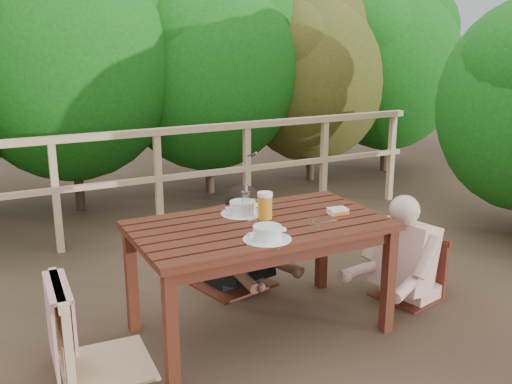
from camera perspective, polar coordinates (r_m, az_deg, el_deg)
name	(u,v)px	position (r m, az deg, el deg)	size (l,w,h in m)	color
ground	(260,330)	(3.80, 0.35, -13.40)	(60.00, 60.00, 0.00)	#503A28
table	(260,278)	(3.64, 0.36, -8.50)	(1.53, 0.86, 0.71)	#411A0F
chair_left	(100,283)	(3.29, -15.06, -8.64)	(0.51, 0.51, 1.03)	tan
chair_far	(231,218)	(4.24, -2.47, -2.62)	(0.52, 0.52, 1.04)	#411A0F
chair_right	(411,243)	(4.21, 14.98, -4.85)	(0.41, 0.41, 0.82)	#411A0F
woman	(230,207)	(4.23, -2.60, -1.47)	(0.49, 0.60, 1.21)	black
diner_right	(416,211)	(4.16, 15.51, -1.84)	(0.51, 0.63, 1.28)	beige
railing	(159,183)	(5.35, -9.57, 0.83)	(5.60, 0.10, 1.01)	tan
hedge_row	(154,26)	(6.45, -10.03, 15.77)	(6.60, 1.60, 3.80)	#135312
soup_near	(267,234)	(3.22, 1.12, -4.13)	(0.27, 0.27, 0.09)	white
soup_far	(243,208)	(3.67, -1.32, -1.63)	(0.28, 0.28, 0.09)	silver
bread_roll	(273,229)	(3.32, 1.70, -3.70)	(0.12, 0.09, 0.07)	#A1763A
beer_glass	(265,207)	(3.55, 0.89, -1.45)	(0.09, 0.09, 0.18)	orange
bottle	(246,202)	(3.57, -1.02, -1.01)	(0.05, 0.05, 0.22)	silver
tumbler	(315,227)	(3.37, 5.83, -3.42)	(0.06, 0.06, 0.08)	white
butter_tub	(338,212)	(3.70, 8.04, -1.97)	(0.12, 0.09, 0.05)	silver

